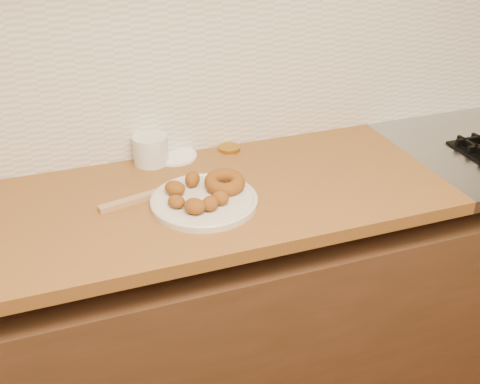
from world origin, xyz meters
The scene contains 11 objects.
wall_back centered at (0.00, 2.00, 1.35)m, with size 4.00×0.02×2.70m, color tan.
base_cabinet centered at (0.00, 1.69, 0.39)m, with size 3.60×0.60×0.77m, color #532F1D.
butcher_block centered at (-0.65, 1.69, 0.88)m, with size 2.30×0.62×0.04m, color brown.
backsplash centered at (0.00, 1.99, 1.20)m, with size 3.60×0.02×0.60m, color silver.
donut_plate centered at (-0.23, 1.63, 0.91)m, with size 0.30×0.30×0.02m, color beige.
ring_donut centered at (-0.16, 1.67, 0.94)m, with size 0.12×0.12×0.04m, color brown.
fried_dough_chunks centered at (-0.26, 1.62, 0.94)m, with size 0.18×0.22×0.05m.
plastic_tub centered at (-0.32, 1.94, 0.95)m, with size 0.11×0.11×0.09m, color silver.
tub_lid centered at (-0.24, 1.95, 0.90)m, with size 0.14×0.14×0.01m, color white.
brass_jar_lid centered at (-0.05, 1.94, 0.91)m, with size 0.07×0.07×0.01m, color #B38024.
wooden_utensil centered at (-0.42, 1.71, 0.91)m, with size 0.21×0.03×0.02m, color #A67B52.
Camera 1 is at (-0.59, 0.32, 1.72)m, focal length 42.00 mm.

